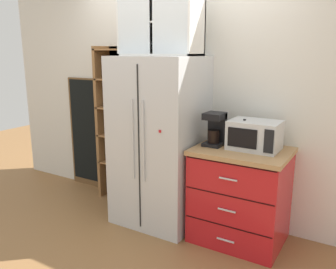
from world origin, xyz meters
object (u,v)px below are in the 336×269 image
at_px(mug_sage, 242,145).
at_px(chalkboard_menu, 89,133).
at_px(microwave, 255,135).
at_px(bottle_amber, 244,136).
at_px(bottle_green, 246,136).
at_px(coffee_maker, 215,129).
at_px(refrigerator, 160,141).

xyz_separation_m(mug_sage, chalkboard_menu, (-2.17, 0.32, -0.22)).
relative_size(microwave, chalkboard_menu, 0.31).
xyz_separation_m(mug_sage, bottle_amber, (-0.00, 0.04, 0.08)).
bearing_deg(microwave, mug_sage, -141.15).
bearing_deg(bottle_green, bottle_amber, -90.00).
height_order(microwave, bottle_amber, bottle_amber).
xyz_separation_m(coffee_maker, mug_sage, (0.28, -0.03, -0.11)).
bearing_deg(microwave, bottle_amber, -160.46).
distance_m(refrigerator, coffee_maker, 0.62).
distance_m(coffee_maker, chalkboard_menu, 1.95).
relative_size(mug_sage, bottle_amber, 0.45).
distance_m(bottle_amber, chalkboard_menu, 2.21).
height_order(mug_sage, bottle_green, bottle_green).
height_order(bottle_green, chalkboard_menu, chalkboard_menu).
bearing_deg(microwave, refrigerator, -174.79).
distance_m(refrigerator, bottle_green, 0.88).
relative_size(refrigerator, microwave, 3.88).
relative_size(mug_sage, bottle_green, 0.51).
height_order(bottle_amber, chalkboard_menu, chalkboard_menu).
distance_m(bottle_green, bottle_amber, 0.06).
xyz_separation_m(refrigerator, bottle_amber, (0.86, 0.06, 0.16)).
xyz_separation_m(microwave, bottle_green, (-0.09, 0.03, -0.03)).
height_order(refrigerator, coffee_maker, refrigerator).
xyz_separation_m(refrigerator, mug_sage, (0.86, 0.02, 0.08)).
bearing_deg(mug_sage, refrigerator, -178.92).
height_order(coffee_maker, bottle_green, coffee_maker).
bearing_deg(coffee_maker, microwave, 6.61).
height_order(coffee_maker, mug_sage, coffee_maker).
relative_size(coffee_maker, bottle_green, 1.28).
bearing_deg(chalkboard_menu, microwave, -6.24).
bearing_deg(chalkboard_menu, coffee_maker, -8.67).
distance_m(microwave, chalkboard_menu, 2.29).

